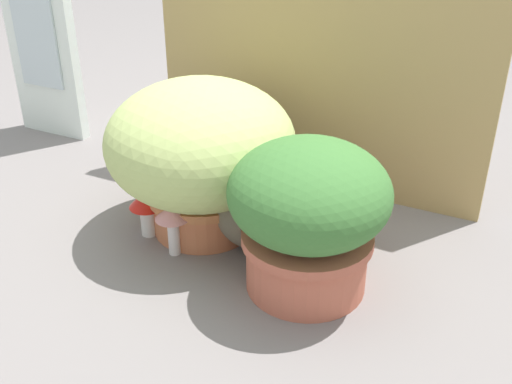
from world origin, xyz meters
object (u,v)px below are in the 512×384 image
at_px(mushroom_ornament_red, 147,204).
at_px(cat, 272,207).
at_px(leafy_planter, 309,213).
at_px(mushroom_ornament_pink, 173,218).
at_px(grass_planter, 201,151).

bearing_deg(mushroom_ornament_red, cat, 16.12).
relative_size(leafy_planter, mushroom_ornament_pink, 2.59).
bearing_deg(grass_planter, mushroom_ornament_pink, -91.90).
bearing_deg(mushroom_ornament_red, mushroom_ornament_pink, -22.89).
height_order(grass_planter, cat, grass_planter).
bearing_deg(cat, grass_planter, 179.49).
bearing_deg(cat, mushroom_ornament_red, -163.88).
distance_m(grass_planter, mushroom_ornament_red, 0.21).
height_order(grass_planter, leafy_planter, grass_planter).
bearing_deg(mushroom_ornament_pink, leafy_planter, 4.30).
bearing_deg(leafy_planter, mushroom_ornament_pink, -175.70).
bearing_deg(cat, leafy_planter, -38.48).
xyz_separation_m(cat, mushroom_ornament_pink, (-0.21, -0.14, -0.01)).
bearing_deg(mushroom_ornament_red, leafy_planter, -2.54).
xyz_separation_m(leafy_planter, cat, (-0.15, 0.12, -0.08)).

